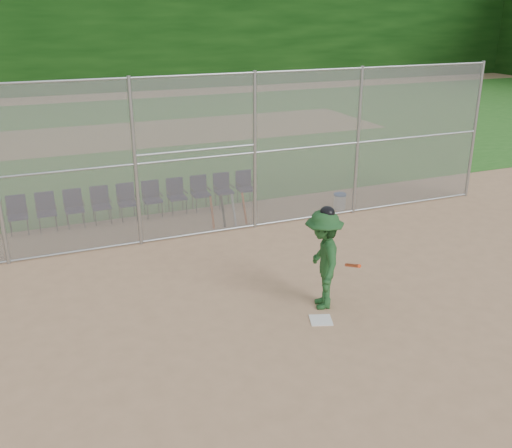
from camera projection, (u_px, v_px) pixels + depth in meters
name	position (u px, v px, depth m)	size (l,w,h in m)	color
ground	(309.00, 326.00, 10.30)	(100.00, 100.00, 0.00)	tan
grass_strip	(126.00, 135.00, 25.86)	(100.00, 100.00, 0.00)	#29671E
dirt_patch_far	(126.00, 135.00, 25.86)	(24.00, 24.00, 0.00)	tan
backstop_fence	(217.00, 153.00, 13.89)	(16.09, 0.09, 4.00)	gray
treeline	(108.00, 6.00, 25.65)	(81.00, 60.00, 11.00)	black
home_plate	(321.00, 320.00, 10.48)	(0.40, 0.40, 0.02)	white
batter_at_plate	(323.00, 259.00, 10.67)	(1.09, 1.51, 2.03)	#205124
water_cooler	(340.00, 201.00, 16.27)	(0.36, 0.36, 0.46)	white
spare_bats	(228.00, 210.00, 14.98)	(0.96, 0.38, 0.83)	#D84C14
chair_0	(18.00, 216.00, 14.38)	(0.54, 0.52, 0.96)	#0E0E34
chair_1	(47.00, 212.00, 14.63)	(0.54, 0.52, 0.96)	#0E0E34
chair_2	(74.00, 209.00, 14.88)	(0.54, 0.52, 0.96)	#0E0E34
chair_3	(101.00, 206.00, 15.12)	(0.54, 0.52, 0.96)	#0E0E34
chair_4	(127.00, 202.00, 15.37)	(0.54, 0.52, 0.96)	#0E0E34
chair_5	(153.00, 199.00, 15.62)	(0.54, 0.52, 0.96)	#0E0E34
chair_6	(177.00, 196.00, 15.86)	(0.54, 0.52, 0.96)	#0E0E34
chair_7	(201.00, 194.00, 16.11)	(0.54, 0.52, 0.96)	#0E0E34
chair_8	(224.00, 191.00, 16.36)	(0.54, 0.52, 0.96)	#0E0E34
chair_9	(246.00, 188.00, 16.60)	(0.54, 0.52, 0.96)	#0E0E34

